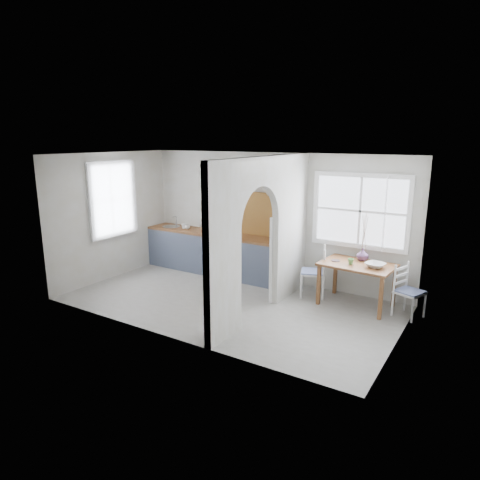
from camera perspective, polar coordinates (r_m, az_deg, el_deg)
The scene contains 26 objects.
floor at distance 7.75m, azimuth -1.50°, elevation -8.35°, with size 5.80×3.20×0.01m, color gray.
ceiling at distance 7.20m, azimuth -1.63°, elevation 11.25°, with size 5.80×3.20×0.01m, color silver.
walls at distance 7.36m, azimuth -1.56°, elevation 1.09°, with size 5.81×3.21×2.60m.
partition at distance 7.03m, azimuth 3.46°, elevation 1.72°, with size 0.12×3.20×2.60m.
kitchen_window at distance 9.18m, azimuth -16.75°, elevation 5.21°, with size 0.10×1.16×1.50m, color white, non-canonical shape.
nook_window at distance 7.96m, azimuth 15.72°, elevation 3.73°, with size 1.76×0.10×1.30m, color white, non-canonical shape.
counter at distance 9.25m, azimuth -2.83°, elevation -1.73°, with size 3.50×0.60×0.90m.
sink at distance 9.91m, azimuth -9.14°, elevation 1.72°, with size 0.40×0.40×0.02m, color #BABDC4.
backsplash at distance 8.78m, azimuth 3.01°, elevation 3.43°, with size 1.65×0.03×0.90m, color #8E5A19.
shelf at distance 8.61m, azimuth 2.78°, elevation 7.66°, with size 1.75×0.20×0.21m.
pendant_lamp at distance 8.16m, azimuth 3.79°, elevation 6.42°, with size 0.26×0.26×0.16m, color silver.
utensil_rail at distance 7.80m, azimuth 5.85°, elevation 2.85°, with size 0.02×0.02×0.50m, color #BABDC4.
dining_table at distance 7.77m, azimuth 15.25°, elevation -5.77°, with size 1.22×0.81×0.76m, color brown, non-canonical shape.
chair_left at distance 8.03m, azimuth 9.69°, elevation -4.15°, with size 0.43×0.43×0.95m, color silver, non-canonical shape.
chair_right at distance 7.56m, azimuth 21.70°, elevation -6.38°, with size 0.40×0.40×0.87m, color silver, non-canonical shape.
kettle at distance 8.25m, azimuth 5.30°, elevation 0.46°, with size 0.22×0.17×0.26m, color white, non-canonical shape.
mug_a at distance 9.63m, azimuth -7.48°, elevation 1.84°, with size 0.12×0.12×0.11m, color white.
mug_b at distance 9.57m, azimuth -7.03°, elevation 1.72°, with size 0.11×0.11×0.09m, color white.
knife_block at distance 9.24m, azimuth -3.64°, elevation 1.84°, with size 0.11×0.15×0.24m, color black.
jar at distance 9.23m, azimuth -3.39°, elevation 1.53°, with size 0.09×0.09×0.15m, color brown.
towel_magenta at distance 8.18m, azimuth 5.71°, elevation -5.16°, with size 0.02×0.03×0.54m, color #D42774.
towel_orange at distance 8.17m, azimuth 5.63°, elevation -5.37°, with size 0.02×0.03×0.48m, color orange.
bowl at distance 7.52m, azimuth 17.59°, elevation -3.21°, with size 0.32×0.32×0.08m, color silver.
table_cup at distance 7.58m, azimuth 14.56°, elevation -2.80°, with size 0.11×0.11×0.10m, color #60A858.
plate at distance 7.73m, azimuth 12.63°, elevation -2.70°, with size 0.15×0.15×0.01m, color #3A2B2B.
vase at distance 7.86m, azimuth 16.03°, elevation -1.87°, with size 0.20×0.20×0.21m, color #593961.
Camera 1 is at (3.98, -5.99, 2.88)m, focal length 32.00 mm.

